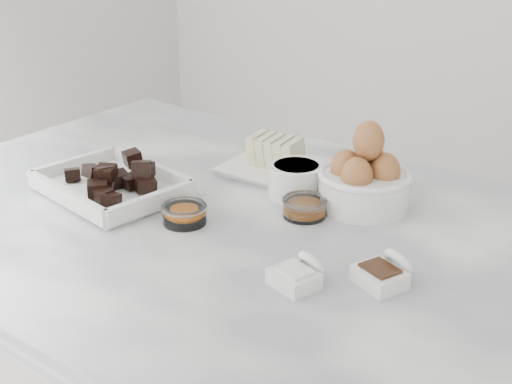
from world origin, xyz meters
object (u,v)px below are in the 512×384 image
butter_plate (272,158)px  salt_spoon (299,274)px  egg_bowl (365,179)px  zest_bowl (184,213)px  vanilla_spoon (384,273)px  sugar_ramekin (296,179)px  chocolate_dish (111,180)px  honey_bowl (305,207)px

butter_plate → salt_spoon: butter_plate is taller
egg_bowl → zest_bowl: 0.29m
zest_bowl → vanilla_spoon: vanilla_spoon is taller
butter_plate → sugar_ramekin: 0.12m
butter_plate → egg_bowl: bearing=-9.8°
butter_plate → zest_bowl: (0.02, -0.26, -0.01)m
vanilla_spoon → sugar_ramekin: bearing=146.6°
chocolate_dish → honey_bowl: size_ratio=3.67×
sugar_ramekin → honey_bowl: size_ratio=1.29×
chocolate_dish → egg_bowl: size_ratio=1.74×
egg_bowl → butter_plate: bearing=170.2°
vanilla_spoon → butter_plate: bearing=146.3°
butter_plate → salt_spoon: size_ratio=2.06×
zest_bowl → honey_bowl: bearing=44.6°
butter_plate → egg_bowl: (0.21, -0.04, 0.02)m
egg_bowl → honey_bowl: egg_bowl is taller
honey_bowl → salt_spoon: 0.21m
sugar_ramekin → vanilla_spoon: size_ratio=1.03×
sugar_ramekin → salt_spoon: sugar_ramekin is taller
sugar_ramekin → butter_plate: bearing=145.7°
sugar_ramekin → honey_bowl: (0.06, -0.06, -0.01)m
chocolate_dish → egg_bowl: egg_bowl is taller
chocolate_dish → zest_bowl: size_ratio=3.68×
honey_bowl → butter_plate: bearing=140.8°
zest_bowl → vanilla_spoon: 0.33m
chocolate_dish → honey_bowl: (0.31, 0.12, -0.01)m
sugar_ramekin → chocolate_dish: bearing=-144.0°
egg_bowl → honey_bowl: 0.11m
salt_spoon → butter_plate: bearing=130.9°
honey_bowl → zest_bowl: bearing=-135.4°
butter_plate → vanilla_spoon: bearing=-33.7°
honey_bowl → zest_bowl: same height
honey_bowl → vanilla_spoon: (0.20, -0.11, -0.00)m
sugar_ramekin → vanilla_spoon: bearing=-33.4°
sugar_ramekin → egg_bowl: bearing=14.8°
butter_plate → zest_bowl: 0.26m
zest_bowl → salt_spoon: salt_spoon is taller
chocolate_dish → butter_plate: size_ratio=1.53×
zest_bowl → salt_spoon: size_ratio=0.86×
egg_bowl → salt_spoon: bearing=-78.5°
chocolate_dish → sugar_ramekin: bearing=36.0°
sugar_ramekin → salt_spoon: 0.29m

